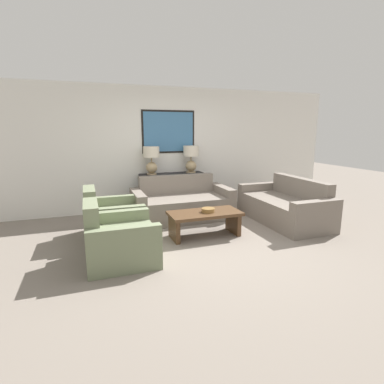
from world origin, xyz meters
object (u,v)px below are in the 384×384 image
at_px(table_lamp_left, 151,158).
at_px(armchair_near_back_wall, 112,219).
at_px(console_table, 172,192).
at_px(armchair_near_camera, 119,241).
at_px(couch_by_back_wall, 182,204).
at_px(table_lamp_right, 191,157).
at_px(couch_by_side, 285,207).
at_px(coffee_table, 205,218).
at_px(decorative_bowl, 208,210).

relative_size(table_lamp_left, armchair_near_back_wall, 0.62).
xyz_separation_m(console_table, armchair_near_camera, (-1.40, -2.31, -0.12)).
height_order(table_lamp_left, couch_by_back_wall, table_lamp_left).
xyz_separation_m(table_lamp_right, armchair_near_camera, (-1.84, -2.31, -0.88)).
relative_size(console_table, couch_by_side, 0.72).
distance_m(table_lamp_right, armchair_near_camera, 3.08).
height_order(armchair_near_back_wall, armchair_near_camera, same).
bearing_deg(table_lamp_right, console_table, 180.00).
xyz_separation_m(couch_by_back_wall, couch_by_side, (1.82, -0.86, 0.00)).
height_order(coffee_table, armchair_near_camera, armchair_near_camera).
bearing_deg(console_table, couch_by_side, -40.37).
bearing_deg(couch_by_side, table_lamp_right, 131.70).
bearing_deg(decorative_bowl, couch_by_side, 9.09).
xyz_separation_m(armchair_near_back_wall, armchair_near_camera, (0.00, -1.02, 0.00)).
bearing_deg(couch_by_back_wall, table_lamp_right, 57.46).
height_order(coffee_table, armchair_near_back_wall, armchair_near_back_wall).
relative_size(console_table, coffee_table, 1.17).
height_order(couch_by_side, armchair_near_back_wall, armchair_near_back_wall).
height_order(table_lamp_left, couch_by_side, table_lamp_left).
bearing_deg(couch_by_side, decorative_bowl, -170.91).
xyz_separation_m(table_lamp_left, coffee_table, (0.49, -1.80, -0.86)).
relative_size(table_lamp_left, couch_by_back_wall, 0.31).
bearing_deg(table_lamp_left, table_lamp_right, 0.00).
distance_m(couch_by_back_wall, armchair_near_back_wall, 1.52).
bearing_deg(console_table, coffee_table, -88.39).
distance_m(console_table, couch_by_back_wall, 0.70).
distance_m(couch_by_back_wall, decorative_bowl, 1.15).
bearing_deg(coffee_table, table_lamp_right, 77.76).
distance_m(console_table, armchair_near_back_wall, 1.91).
bearing_deg(decorative_bowl, coffee_table, 156.87).
distance_m(couch_by_back_wall, couch_by_side, 2.01).
bearing_deg(armchair_near_camera, table_lamp_left, 67.40).
bearing_deg(coffee_table, decorative_bowl, -23.13).
bearing_deg(couch_by_back_wall, console_table, 90.00).
relative_size(coffee_table, armchair_near_back_wall, 1.27).
distance_m(coffee_table, decorative_bowl, 0.15).
height_order(coffee_table, decorative_bowl, decorative_bowl).
bearing_deg(decorative_bowl, table_lamp_right, 79.43).
relative_size(table_lamp_left, couch_by_side, 0.31).
bearing_deg(armchair_near_camera, couch_by_back_wall, 49.09).
distance_m(console_table, table_lamp_right, 0.88).
bearing_deg(armchair_near_camera, couch_by_side, 13.33).
bearing_deg(coffee_table, armchair_near_back_wall, 160.66).
height_order(decorative_bowl, armchair_near_camera, armchair_near_camera).
relative_size(couch_by_back_wall, coffee_table, 1.62).
xyz_separation_m(table_lamp_left, table_lamp_right, (0.88, 0.00, 0.00)).
height_order(couch_by_side, decorative_bowl, couch_by_side).
relative_size(table_lamp_right, armchair_near_back_wall, 0.62).
bearing_deg(coffee_table, couch_by_side, 8.15).
relative_size(couch_by_side, armchair_near_back_wall, 2.05).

